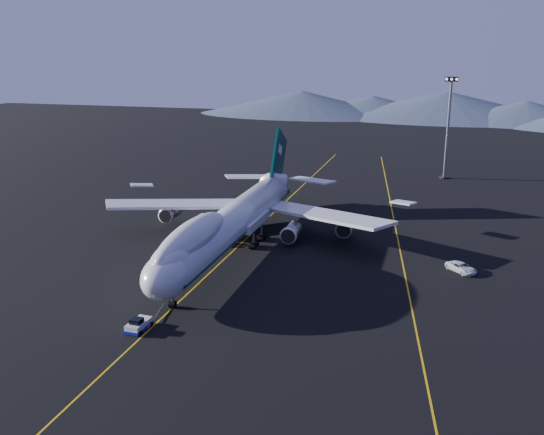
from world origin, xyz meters
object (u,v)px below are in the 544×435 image
(boeing_747, at_px, (232,221))
(floodlight_mast, at_px, (448,128))
(pushback_tug, at_px, (139,326))
(service_van, at_px, (461,268))

(boeing_747, xyz_separation_m, floodlight_mast, (37.39, 78.39, 8.80))
(pushback_tug, relative_size, service_van, 0.76)
(pushback_tug, bearing_deg, boeing_747, 90.70)
(pushback_tug, xyz_separation_m, service_van, (42.39, 34.65, 0.21))
(floodlight_mast, bearing_deg, pushback_tug, -108.98)
(boeing_747, xyz_separation_m, service_van, (41.01, 0.32, -5.02))
(floodlight_mast, bearing_deg, service_van, -87.34)
(boeing_747, relative_size, pushback_tug, 16.65)
(pushback_tug, xyz_separation_m, floodlight_mast, (38.77, 112.73, 14.03))
(boeing_747, height_order, service_van, boeing_747)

